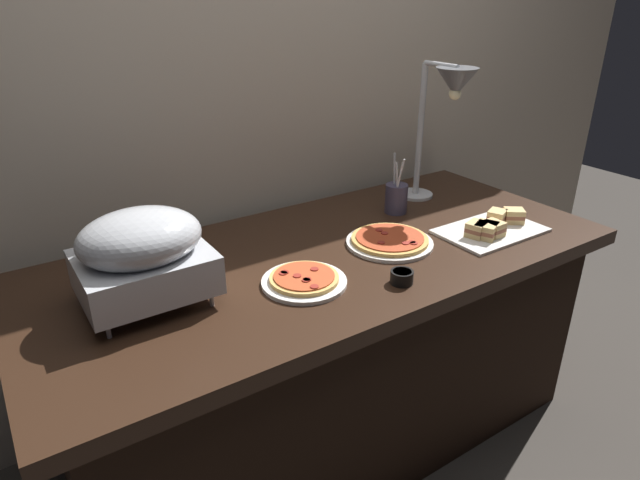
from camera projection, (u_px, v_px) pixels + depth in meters
name	position (u px, v px, depth m)	size (l,w,h in m)	color
ground_plane	(327.00, 431.00, 2.08)	(8.00, 8.00, 0.00)	#38332D
back_wall	(250.00, 91.00, 1.95)	(4.40, 0.04, 2.40)	#B7A893
buffet_table	(327.00, 348.00, 1.92)	(1.90, 0.84, 0.76)	black
chafing_dish	(142.00, 253.00, 1.42)	(0.34, 0.27, 0.26)	#B7BABF
heat_lamp	(448.00, 98.00, 1.96)	(0.15, 0.30, 0.53)	#B7BABF
pizza_plate_front	(304.00, 280.00, 1.56)	(0.25, 0.25, 0.03)	white
pizza_plate_center	(390.00, 241.00, 1.81)	(0.29, 0.29, 0.03)	white
sandwich_platter	(492.00, 227.00, 1.89)	(0.37, 0.23, 0.06)	white
sauce_cup_near	(402.00, 277.00, 1.56)	(0.07, 0.07, 0.04)	black
utensil_holder	(396.00, 198.00, 2.05)	(0.08, 0.08, 0.23)	#383347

